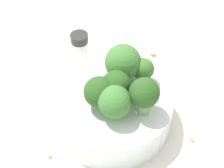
{
  "coord_description": "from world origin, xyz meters",
  "views": [
    {
      "loc": [
        0.35,
        0.05,
        0.46
      ],
      "look_at": [
        0.0,
        0.0,
        0.08
      ],
      "focal_mm": 60.0,
      "sensor_mm": 36.0,
      "label": 1
    }
  ],
  "objects": [
    {
      "name": "ground_plane",
      "position": [
        0.0,
        0.0,
        0.0
      ],
      "size": [
        3.0,
        3.0,
        0.0
      ],
      "primitive_type": "plane",
      "color": "silver"
    },
    {
      "name": "bowl",
      "position": [
        0.0,
        0.0,
        0.03
      ],
      "size": [
        0.18,
        0.18,
        0.05
      ],
      "primitive_type": "cylinder",
      "color": "silver",
      "rests_on": "ground_plane"
    },
    {
      "name": "broccoli_floret_0",
      "position": [
        -0.04,
        0.04,
        0.08
      ],
      "size": [
        0.03,
        0.03,
        0.04
      ],
      "color": "#7A9E5B",
      "rests_on": "bowl"
    },
    {
      "name": "broccoli_floret_1",
      "position": [
        0.02,
        0.05,
        0.09
      ],
      "size": [
        0.04,
        0.04,
        0.06
      ],
      "color": "#84AD66",
      "rests_on": "bowl"
    },
    {
      "name": "broccoli_floret_2",
      "position": [
        0.02,
        -0.02,
        0.08
      ],
      "size": [
        0.04,
        0.04,
        0.05
      ],
      "color": "#8EB770",
      "rests_on": "bowl"
    },
    {
      "name": "broccoli_floret_3",
      "position": [
        -0.0,
        0.01,
        0.08
      ],
      "size": [
        0.04,
        0.04,
        0.05
      ],
      "color": "#8EB770",
      "rests_on": "bowl"
    },
    {
      "name": "broccoli_floret_4",
      "position": [
        0.03,
        0.01,
        0.08
      ],
      "size": [
        0.05,
        0.05,
        0.05
      ],
      "color": "#84AD66",
      "rests_on": "bowl"
    },
    {
      "name": "broccoli_floret_5",
      "position": [
        -0.04,
        0.01,
        0.09
      ],
      "size": [
        0.05,
        0.05,
        0.06
      ],
      "color": "#8EB770",
      "rests_on": "bowl"
    },
    {
      "name": "pepper_shaker",
      "position": [
        -0.12,
        -0.07,
        0.03
      ],
      "size": [
        0.03,
        0.03,
        0.07
      ],
      "color": "silver",
      "rests_on": "ground_plane"
    },
    {
      "name": "almond_crumb_1",
      "position": [
        0.02,
        0.12,
        0.0
      ],
      "size": [
        0.01,
        0.01,
        0.01
      ],
      "primitive_type": "cube",
      "rotation": [
        0.0,
        0.0,
        3.94
      ],
      "color": "tan",
      "rests_on": "ground_plane"
    },
    {
      "name": "almond_crumb_2",
      "position": [
        0.08,
        -0.08,
        0.0
      ],
      "size": [
        0.01,
        0.01,
        0.01
      ],
      "primitive_type": "cube",
      "rotation": [
        0.0,
        0.0,
        5.84
      ],
      "color": "olive",
      "rests_on": "ground_plane"
    },
    {
      "name": "almond_crumb_3",
      "position": [
        -0.16,
        0.05,
        0.0
      ],
      "size": [
        0.01,
        0.01,
        0.01
      ],
      "primitive_type": "cube",
      "rotation": [
        0.0,
        0.0,
        4.53
      ],
      "color": "#AD7F4C",
      "rests_on": "ground_plane"
    }
  ]
}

